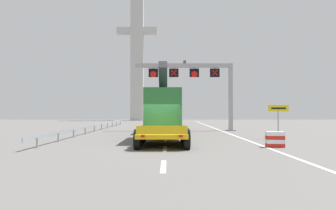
{
  "coord_description": "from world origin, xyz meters",
  "views": [
    {
      "loc": [
        0.56,
        -17.32,
        2.09
      ],
      "look_at": [
        0.63,
        10.02,
        2.64
      ],
      "focal_mm": 32.08,
      "sensor_mm": 36.0,
      "label": 1
    }
  ],
  "objects_px": {
    "overhead_lane_gantry": "(197,77)",
    "bridge_pylon_distant": "(136,46)",
    "crash_barrier_striped": "(274,139)",
    "exit_sign_yellow": "(277,113)",
    "heavy_haul_truck_yellow": "(163,112)"
  },
  "relations": [
    {
      "from": "heavy_haul_truck_yellow",
      "to": "exit_sign_yellow",
      "type": "xyz_separation_m",
      "value": [
        8.49,
        -1.5,
        -0.08
      ]
    },
    {
      "from": "overhead_lane_gantry",
      "to": "heavy_haul_truck_yellow",
      "type": "relative_size",
      "value": 0.75
    },
    {
      "from": "exit_sign_yellow",
      "to": "crash_barrier_striped",
      "type": "distance_m",
      "value": 5.45
    },
    {
      "from": "crash_barrier_striped",
      "to": "bridge_pylon_distant",
      "type": "xyz_separation_m",
      "value": [
        -13.07,
        49.37,
        16.1
      ]
    },
    {
      "from": "exit_sign_yellow",
      "to": "bridge_pylon_distant",
      "type": "distance_m",
      "value": 49.21
    },
    {
      "from": "heavy_haul_truck_yellow",
      "to": "crash_barrier_striped",
      "type": "xyz_separation_m",
      "value": [
        6.5,
        -6.37,
        -1.54
      ]
    },
    {
      "from": "exit_sign_yellow",
      "to": "bridge_pylon_distant",
      "type": "xyz_separation_m",
      "value": [
        -15.06,
        44.51,
        14.63
      ]
    },
    {
      "from": "heavy_haul_truck_yellow",
      "to": "exit_sign_yellow",
      "type": "relative_size",
      "value": 5.57
    },
    {
      "from": "crash_barrier_striped",
      "to": "bridge_pylon_distant",
      "type": "distance_m",
      "value": 53.54
    },
    {
      "from": "overhead_lane_gantry",
      "to": "exit_sign_yellow",
      "type": "bearing_deg",
      "value": -62.95
    },
    {
      "from": "overhead_lane_gantry",
      "to": "crash_barrier_striped",
      "type": "relative_size",
      "value": 10.24
    },
    {
      "from": "overhead_lane_gantry",
      "to": "bridge_pylon_distant",
      "type": "height_order",
      "value": "bridge_pylon_distant"
    },
    {
      "from": "crash_barrier_striped",
      "to": "bridge_pylon_distant",
      "type": "height_order",
      "value": "bridge_pylon_distant"
    },
    {
      "from": "overhead_lane_gantry",
      "to": "exit_sign_yellow",
      "type": "relative_size",
      "value": 4.19
    },
    {
      "from": "bridge_pylon_distant",
      "to": "exit_sign_yellow",
      "type": "bearing_deg",
      "value": -71.31
    }
  ]
}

